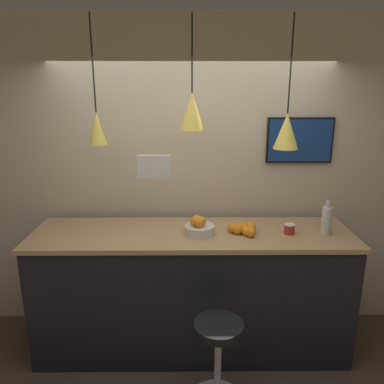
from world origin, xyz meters
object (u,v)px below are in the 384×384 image
bar_stool (218,355)px  mounted_tv (300,140)px  spread_jar (289,229)px  fruit_bowl (199,227)px  juice_bottle (326,220)px

bar_stool → mounted_tv: bearing=54.2°
spread_jar → mounted_tv: mounted_tv is taller
fruit_bowl → juice_bottle: 1.05m
juice_bottle → spread_jar: juice_bottle is taller
fruit_bowl → juice_bottle: juice_bottle is taller
juice_bottle → mounted_tv: (-0.13, 0.47, 0.59)m
bar_stool → fruit_bowl: size_ratio=2.82×
mounted_tv → spread_jar: bearing=-109.7°
fruit_bowl → spread_jar: size_ratio=2.84×
juice_bottle → spread_jar: (-0.30, 0.00, -0.08)m
juice_bottle → mounted_tv: 0.77m
spread_jar → mounted_tv: size_ratio=0.15×
bar_stool → fruit_bowl: bearing=101.3°
mounted_tv → fruit_bowl: bearing=-152.9°
spread_jar → mounted_tv: bearing=70.3°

